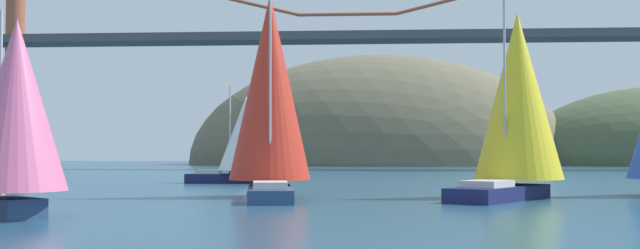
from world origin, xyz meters
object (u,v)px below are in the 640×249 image
Objects in this scene: sailboat_yellow_sail at (517,102)px; sailboat_white_mainsail at (244,136)px; sailboat_pink_spinnaker at (14,112)px; sailboat_scarlet_sail at (270,92)px.

sailboat_white_mainsail is at bearing 134.62° from sailboat_yellow_sail.
sailboat_pink_spinnaker is (-3.60, -34.31, 0.33)m from sailboat_white_mainsail.
sailboat_scarlet_sail is 16.99m from sailboat_pink_spinnaker.
sailboat_scarlet_sail reaches higher than sailboat_white_mainsail.
sailboat_yellow_sail is 1.32× the size of sailboat_pink_spinnaker.
sailboat_yellow_sail is 27.21m from sailboat_pink_spinnaker.
sailboat_scarlet_sail is at bearing 60.18° from sailboat_pink_spinnaker.
sailboat_yellow_sail is at bearing -45.38° from sailboat_white_mainsail.
sailboat_white_mainsail is (-19.08, 19.34, -1.59)m from sailboat_yellow_sail.
sailboat_yellow_sail is 0.91× the size of sailboat_scarlet_sail.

